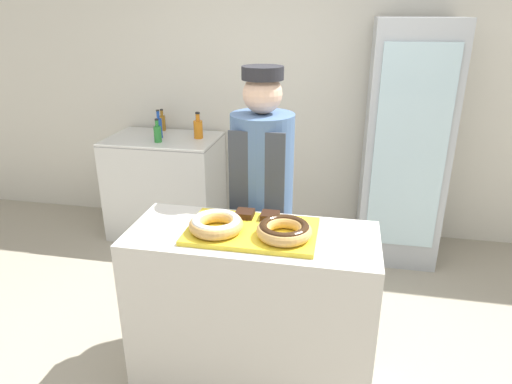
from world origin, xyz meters
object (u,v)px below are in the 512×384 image
bottle_blue (159,127)px  brownie_back_left (245,214)px  donut_light_glaze (216,224)px  chest_freezer (166,185)px  donut_chocolate_glaze (284,230)px  bottle_green (158,133)px  beverage_fridge (405,145)px  serving_tray (252,231)px  brownie_back_right (270,216)px  bottle_orange (198,128)px  bottle_amber (162,122)px  baker_person (262,202)px

bottle_blue → brownie_back_left: bearing=-54.6°
donut_light_glaze → chest_freezer: (-1.01, 1.80, -0.54)m
donut_chocolate_glaze → bottle_green: size_ratio=1.31×
beverage_fridge → chest_freezer: beverage_fridge is taller
serving_tray → bottle_green: (-1.16, 1.60, 0.04)m
brownie_back_right → beverage_fridge: (0.82, 1.60, -0.02)m
donut_light_glaze → brownie_back_right: (0.23, 0.19, -0.02)m
bottle_blue → serving_tray: bearing=-55.3°
bottle_green → bottle_orange: bottle_orange is taller
brownie_back_left → beverage_fridge: (0.96, 1.60, -0.02)m
beverage_fridge → bottle_orange: beverage_fridge is taller
chest_freezer → serving_tray: bearing=-55.9°
donut_chocolate_glaze → bottle_orange: 2.11m
donut_chocolate_glaze → bottle_orange: bearing=119.0°
brownie_back_right → bottle_amber: bearing=125.8°
serving_tray → bottle_orange: size_ratio=2.75×
brownie_back_left → brownie_back_right: 0.13m
bottle_green → baker_person: bearing=-44.2°
beverage_fridge → bottle_blue: 2.10m
beverage_fridge → bottle_green: 2.06m
brownie_back_left → beverage_fridge: beverage_fridge is taller
brownie_back_left → chest_freezer: brownie_back_left is taller
donut_light_glaze → brownie_back_right: 0.30m
serving_tray → chest_freezer: serving_tray is taller
brownie_back_left → bottle_green: bottle_green is taller
brownie_back_right → donut_light_glaze: bearing=-140.8°
bottle_orange → beverage_fridge: bearing=-1.8°
donut_light_glaze → baker_person: size_ratio=0.16×
serving_tray → brownie_back_left: (-0.07, 0.13, 0.03)m
baker_person → brownie_back_left: bearing=-92.8°
bottle_orange → chest_freezer: bearing=-171.4°
donut_light_glaze → brownie_back_left: donut_light_glaze is taller
serving_tray → beverage_fridge: size_ratio=0.33×
chest_freezer → bottle_orange: (0.32, 0.05, 0.54)m
baker_person → bottle_amber: (-1.23, 1.49, 0.10)m
serving_tray → bottle_blue: size_ratio=2.55×
serving_tray → bottle_green: size_ratio=3.15×
brownie_back_right → bottle_orange: bearing=119.2°
baker_person → bottle_green: (-1.11, 1.08, 0.10)m
brownie_back_left → donut_chocolate_glaze: bearing=-39.2°
brownie_back_right → bottle_orange: bottle_orange is taller
bottle_green → bottle_orange: size_ratio=0.87×
donut_light_glaze → baker_person: bearing=78.3°
bottle_blue → bottle_green: bearing=-72.4°
brownie_back_right → chest_freezer: 2.10m
serving_tray → baker_person: bearing=95.3°
chest_freezer → brownie_back_right: bearing=-52.2°
donut_light_glaze → bottle_orange: bottle_orange is taller
brownie_back_right → beverage_fridge: beverage_fridge is taller
donut_light_glaze → brownie_back_right: donut_light_glaze is taller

